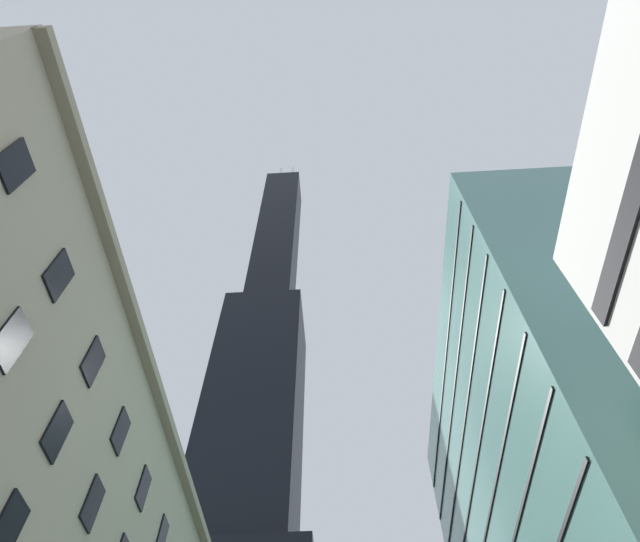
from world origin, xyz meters
name	(u,v)px	position (x,y,z in m)	size (l,w,h in m)	color
dark_skyscraper	(247,475)	(-19.29, 84.15, 69.24)	(28.92, 28.92, 226.81)	black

